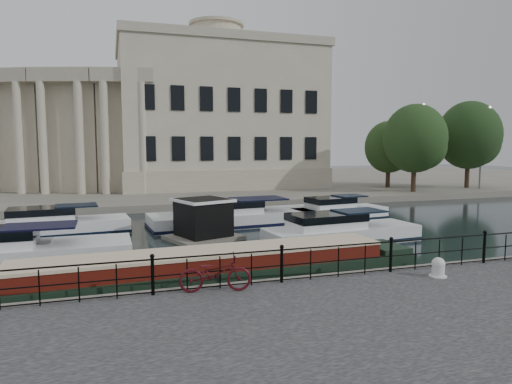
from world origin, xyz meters
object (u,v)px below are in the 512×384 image
narrowboat (209,273)px  mooring_bollard (438,268)px  bicycle (215,273)px  harbour_hut (203,221)px

narrowboat → mooring_bollard: bearing=-28.2°
bicycle → mooring_bollard: bearing=-85.7°
harbour_hut → mooring_bollard: bearing=-82.0°
narrowboat → harbour_hut: bearing=77.4°
bicycle → narrowboat: bicycle is taller
mooring_bollard → bicycle: bearing=174.3°
bicycle → harbour_hut: 10.30m
harbour_hut → bicycle: bearing=-118.9°
mooring_bollard → narrowboat: narrowboat is taller
bicycle → narrowboat: size_ratio=0.13×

